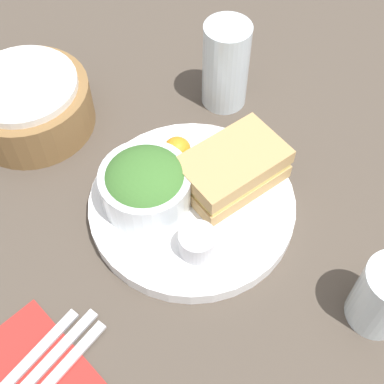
# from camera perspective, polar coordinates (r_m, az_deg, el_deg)

# --- Properties ---
(ground_plane) EXTENTS (4.00, 4.00, 0.00)m
(ground_plane) POSITION_cam_1_polar(r_m,az_deg,el_deg) (0.73, 0.00, -1.87)
(ground_plane) COLOR #4C4238
(plate) EXTENTS (0.28, 0.28, 0.02)m
(plate) POSITION_cam_1_polar(r_m,az_deg,el_deg) (0.72, 0.00, -1.40)
(plate) COLOR white
(plate) RESTS_ON ground_plane
(sandwich) EXTENTS (0.15, 0.10, 0.05)m
(sandwich) POSITION_cam_1_polar(r_m,az_deg,el_deg) (0.71, 4.32, 2.52)
(sandwich) COLOR tan
(sandwich) RESTS_ON plate
(salad_bowl) EXTENTS (0.12, 0.12, 0.07)m
(salad_bowl) POSITION_cam_1_polar(r_m,az_deg,el_deg) (0.69, -4.98, 0.87)
(salad_bowl) COLOR white
(salad_bowl) RESTS_ON plate
(dressing_cup) EXTENTS (0.05, 0.05, 0.03)m
(dressing_cup) POSITION_cam_1_polar(r_m,az_deg,el_deg) (0.66, 0.56, -5.40)
(dressing_cup) COLOR #B7B7BC
(dressing_cup) RESTS_ON plate
(orange_wedge) EXTENTS (0.04, 0.04, 0.04)m
(orange_wedge) POSITION_cam_1_polar(r_m,az_deg,el_deg) (0.74, -1.60, 4.45)
(orange_wedge) COLOR orange
(orange_wedge) RESTS_ON plate
(drink_glass) EXTENTS (0.07, 0.07, 0.14)m
(drink_glass) POSITION_cam_1_polar(r_m,az_deg,el_deg) (0.82, 3.61, 13.32)
(drink_glass) COLOR silver
(drink_glass) RESTS_ON ground_plane
(bread_basket) EXTENTS (0.19, 0.19, 0.08)m
(bread_basket) POSITION_cam_1_polar(r_m,az_deg,el_deg) (0.84, -17.05, 8.98)
(bread_basket) COLOR olive
(bread_basket) RESTS_ON ground_plane
(napkin) EXTENTS (0.11, 0.16, 0.00)m
(napkin) POSITION_cam_1_polar(r_m,az_deg,el_deg) (0.66, -16.54, -18.67)
(napkin) COLOR #B22823
(napkin) RESTS_ON ground_plane
(knife) EXTENTS (0.20, 0.04, 0.01)m
(knife) POSITION_cam_1_polar(r_m,az_deg,el_deg) (0.66, -16.64, -18.56)
(knife) COLOR silver
(knife) RESTS_ON napkin
(spoon) EXTENTS (0.17, 0.03, 0.01)m
(spoon) POSITION_cam_1_polar(r_m,az_deg,el_deg) (0.66, -17.71, -17.54)
(spoon) COLOR silver
(spoon) RESTS_ON napkin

